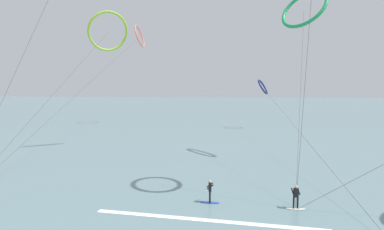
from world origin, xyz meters
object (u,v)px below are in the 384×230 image
Objects in this scene: surfer_ivory at (296,199)px; kite_lime at (108,31)px; kite_coral at (139,36)px; kite_emerald at (304,9)px; surfer_cobalt at (210,193)px; kite_navy at (263,87)px.

surfer_ivory is 0.07× the size of kite_lime.
surfer_ivory is 53.97m from kite_coral.
surfer_cobalt is at bearing -79.03° from kite_emerald.
surfer_ivory is at bearing -164.82° from kite_navy.
surfer_cobalt is at bearing -12.92° from surfer_ivory.
kite_lime is 0.47× the size of kite_navy.
surfer_ivory is at bearing 101.71° from kite_lime.
kite_emerald is at bearing -38.70° from surfer_cobalt.
kite_navy is at bearing -100.90° from surfer_ivory.
kite_lime is (-14.36, 17.82, 14.73)m from surfer_cobalt.
kite_lime is at bearing 152.91° from kite_navy.
kite_coral is (-23.77, 44.93, 18.14)m from surfer_ivory.
surfer_cobalt is 0.07× the size of kite_lime.
kite_emerald is (9.60, 15.40, 16.33)m from surfer_cobalt.
kite_coral reaches higher than surfer_ivory.
kite_lime reaches higher than surfer_cobalt.
surfer_ivory is 0.04× the size of kite_navy.
kite_coral is at bearing -70.41° from surfer_ivory.
surfer_ivory and surfer_cobalt have the same top height.
kite_emerald is 26.33m from kite_navy.
kite_lime is at bearing 32.11° from surfer_cobalt.
kite_emerald reaches higher than surfer_cobalt.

